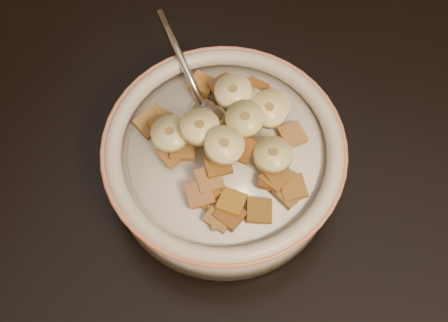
% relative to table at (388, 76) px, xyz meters
% --- Properties ---
extents(floor, '(4.00, 4.50, 0.10)m').
position_rel_table_xyz_m(floor, '(0.00, 0.00, -0.78)').
color(floor, '#422816').
rests_on(floor, ground).
extents(table, '(1.43, 0.95, 0.04)m').
position_rel_table_xyz_m(table, '(0.00, 0.00, 0.00)').
color(table, black).
rests_on(table, floor).
extents(cereal_bowl, '(0.19, 0.19, 0.05)m').
position_rel_table_xyz_m(cereal_bowl, '(-0.10, -0.18, 0.04)').
color(cereal_bowl, '#BDB09A').
rests_on(cereal_bowl, table).
extents(milk, '(0.16, 0.16, 0.00)m').
position_rel_table_xyz_m(milk, '(-0.10, -0.18, 0.07)').
color(milk, beige).
rests_on(milk, cereal_bowl).
extents(spoon, '(0.06, 0.06, 0.01)m').
position_rel_table_xyz_m(spoon, '(-0.12, -0.16, 0.07)').
color(spoon, silver).
rests_on(spoon, cereal_bowl).
extents(cereal_square_0, '(0.03, 0.03, 0.01)m').
position_rel_table_xyz_m(cereal_square_0, '(-0.13, -0.20, 0.08)').
color(cereal_square_0, brown).
rests_on(cereal_square_0, milk).
extents(cereal_square_1, '(0.02, 0.02, 0.01)m').
position_rel_table_xyz_m(cereal_square_1, '(-0.08, -0.22, 0.08)').
color(cereal_square_1, brown).
rests_on(cereal_square_1, milk).
extents(cereal_square_2, '(0.03, 0.03, 0.01)m').
position_rel_table_xyz_m(cereal_square_2, '(-0.10, -0.21, 0.08)').
color(cereal_square_2, brown).
rests_on(cereal_square_2, milk).
extents(cereal_square_3, '(0.02, 0.02, 0.01)m').
position_rel_table_xyz_m(cereal_square_3, '(-0.10, -0.17, 0.09)').
color(cereal_square_3, brown).
rests_on(cereal_square_3, milk).
extents(cereal_square_4, '(0.02, 0.02, 0.01)m').
position_rel_table_xyz_m(cereal_square_4, '(-0.10, -0.12, 0.08)').
color(cereal_square_4, '#9C571B').
rests_on(cereal_square_4, milk).
extents(cereal_square_5, '(0.03, 0.03, 0.01)m').
position_rel_table_xyz_m(cereal_square_5, '(-0.04, -0.19, 0.08)').
color(cereal_square_5, brown).
rests_on(cereal_square_5, milk).
extents(cereal_square_6, '(0.03, 0.03, 0.01)m').
position_rel_table_xyz_m(cereal_square_6, '(-0.10, -0.20, 0.09)').
color(cereal_square_6, brown).
rests_on(cereal_square_6, milk).
extents(cereal_square_7, '(0.02, 0.02, 0.01)m').
position_rel_table_xyz_m(cereal_square_7, '(-0.15, -0.13, 0.07)').
color(cereal_square_7, '#8E5E17').
rests_on(cereal_square_7, milk).
extents(cereal_square_8, '(0.02, 0.02, 0.01)m').
position_rel_table_xyz_m(cereal_square_8, '(-0.08, -0.23, 0.07)').
color(cereal_square_8, brown).
rests_on(cereal_square_8, milk).
extents(cereal_square_9, '(0.02, 0.02, 0.01)m').
position_rel_table_xyz_m(cereal_square_9, '(-0.09, -0.18, 0.09)').
color(cereal_square_9, brown).
rests_on(cereal_square_9, milk).
extents(cereal_square_10, '(0.03, 0.03, 0.01)m').
position_rel_table_xyz_m(cereal_square_10, '(-0.05, -0.19, 0.08)').
color(cereal_square_10, brown).
rests_on(cereal_square_10, milk).
extents(cereal_square_11, '(0.03, 0.02, 0.01)m').
position_rel_table_xyz_m(cereal_square_11, '(-0.17, -0.17, 0.07)').
color(cereal_square_11, brown).
rests_on(cereal_square_11, milk).
extents(cereal_square_12, '(0.03, 0.03, 0.01)m').
position_rel_table_xyz_m(cereal_square_12, '(-0.10, -0.23, 0.08)').
color(cereal_square_12, brown).
rests_on(cereal_square_12, milk).
extents(cereal_square_13, '(0.03, 0.03, 0.01)m').
position_rel_table_xyz_m(cereal_square_13, '(-0.13, -0.17, 0.08)').
color(cereal_square_13, '#9D5621').
rests_on(cereal_square_13, milk).
extents(cereal_square_14, '(0.03, 0.03, 0.01)m').
position_rel_table_xyz_m(cereal_square_14, '(-0.05, -0.22, 0.07)').
color(cereal_square_14, brown).
rests_on(cereal_square_14, milk).
extents(cereal_square_15, '(0.03, 0.03, 0.01)m').
position_rel_table_xyz_m(cereal_square_15, '(-0.14, -0.20, 0.08)').
color(cereal_square_15, '#9A5F32').
rests_on(cereal_square_15, milk).
extents(cereal_square_16, '(0.03, 0.03, 0.01)m').
position_rel_table_xyz_m(cereal_square_16, '(-0.17, -0.18, 0.07)').
color(cereal_square_16, olive).
rests_on(cereal_square_16, milk).
extents(cereal_square_17, '(0.03, 0.03, 0.01)m').
position_rel_table_xyz_m(cereal_square_17, '(-0.10, -0.22, 0.08)').
color(cereal_square_17, '#955B1E').
rests_on(cereal_square_17, milk).
extents(cereal_square_18, '(0.03, 0.03, 0.01)m').
position_rel_table_xyz_m(cereal_square_18, '(-0.06, -0.18, 0.08)').
color(cereal_square_18, brown).
rests_on(cereal_square_18, milk).
extents(cereal_square_19, '(0.02, 0.02, 0.01)m').
position_rel_table_xyz_m(cereal_square_19, '(-0.07, -0.23, 0.07)').
color(cereal_square_19, brown).
rests_on(cereal_square_19, milk).
extents(cereal_square_20, '(0.03, 0.03, 0.01)m').
position_rel_table_xyz_m(cereal_square_20, '(-0.16, -0.18, 0.07)').
color(cereal_square_20, brown).
rests_on(cereal_square_20, milk).
extents(cereal_square_21, '(0.03, 0.03, 0.01)m').
position_rel_table_xyz_m(cereal_square_21, '(-0.13, -0.19, 0.08)').
color(cereal_square_21, '#9C6729').
rests_on(cereal_square_21, milk).
extents(cereal_square_22, '(0.03, 0.03, 0.01)m').
position_rel_table_xyz_m(cereal_square_22, '(-0.06, -0.14, 0.07)').
color(cereal_square_22, olive).
rests_on(cereal_square_22, milk).
extents(cereal_square_23, '(0.03, 0.03, 0.01)m').
position_rel_table_xyz_m(cereal_square_23, '(-0.08, -0.23, 0.07)').
color(cereal_square_23, brown).
rests_on(cereal_square_23, milk).
extents(cereal_square_24, '(0.03, 0.03, 0.01)m').
position_rel_table_xyz_m(cereal_square_24, '(-0.13, -0.13, 0.07)').
color(cereal_square_24, brown).
rests_on(cereal_square_24, milk).
extents(cereal_square_25, '(0.03, 0.03, 0.01)m').
position_rel_table_xyz_m(cereal_square_25, '(-0.04, -0.19, 0.07)').
color(cereal_square_25, brown).
rests_on(cereal_square_25, milk).
extents(cereal_square_26, '(0.02, 0.02, 0.01)m').
position_rel_table_xyz_m(cereal_square_26, '(-0.05, -0.19, 0.08)').
color(cereal_square_26, brown).
rests_on(cereal_square_26, milk).
extents(cereal_square_27, '(0.03, 0.03, 0.01)m').
position_rel_table_xyz_m(cereal_square_27, '(-0.13, -0.13, 0.08)').
color(cereal_square_27, brown).
rests_on(cereal_square_27, milk).
extents(cereal_square_28, '(0.03, 0.03, 0.01)m').
position_rel_table_xyz_m(cereal_square_28, '(-0.15, -0.18, 0.08)').
color(cereal_square_28, '#954A18').
rests_on(cereal_square_28, milk).
extents(banana_slice_0, '(0.04, 0.04, 0.01)m').
position_rel_table_xyz_m(banana_slice_0, '(-0.06, -0.17, 0.09)').
color(banana_slice_0, '#DBCB88').
rests_on(banana_slice_0, milk).
extents(banana_slice_1, '(0.04, 0.04, 0.01)m').
position_rel_table_xyz_m(banana_slice_1, '(-0.08, -0.14, 0.09)').
color(banana_slice_1, '#EDD08E').
rests_on(banana_slice_1, milk).
extents(banana_slice_2, '(0.04, 0.04, 0.02)m').
position_rel_table_xyz_m(banana_slice_2, '(-0.10, -0.19, 0.10)').
color(banana_slice_2, '#E8DB87').
rests_on(banana_slice_2, milk).
extents(banana_slice_3, '(0.04, 0.04, 0.01)m').
position_rel_table_xyz_m(banana_slice_3, '(-0.10, -0.14, 0.09)').
color(banana_slice_3, '#FFEEA6').
rests_on(banana_slice_3, milk).
extents(banana_slice_4, '(0.03, 0.03, 0.01)m').
position_rel_table_xyz_m(banana_slice_4, '(-0.14, -0.19, 0.09)').
color(banana_slice_4, tan).
rests_on(banana_slice_4, milk).
extents(banana_slice_5, '(0.04, 0.04, 0.02)m').
position_rel_table_xyz_m(banana_slice_5, '(-0.12, -0.18, 0.10)').
color(banana_slice_5, '#FFDC93').
rests_on(banana_slice_5, milk).
extents(banana_slice_6, '(0.04, 0.04, 0.01)m').
position_rel_table_xyz_m(banana_slice_6, '(-0.08, -0.13, 0.09)').
color(banana_slice_6, '#FFE192').
rests_on(banana_slice_6, milk).
extents(banana_slice_7, '(0.04, 0.04, 0.01)m').
position_rel_table_xyz_m(banana_slice_7, '(-0.09, -0.16, 0.10)').
color(banana_slice_7, tan).
rests_on(banana_slice_7, milk).
extents(banana_slice_8, '(0.04, 0.04, 0.01)m').
position_rel_table_xyz_m(banana_slice_8, '(-0.11, -0.14, 0.09)').
color(banana_slice_8, beige).
rests_on(banana_slice_8, milk).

